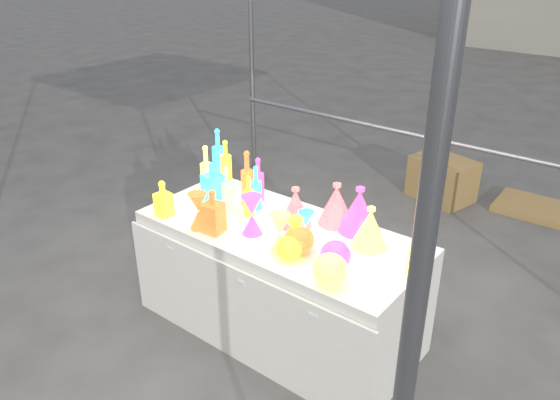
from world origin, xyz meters
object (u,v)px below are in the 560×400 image
Objects in this scene: bottle_0 at (226,161)px; decanter_0 at (163,198)px; cardboard_box_closed at (442,179)px; globe_0 at (289,249)px; hourglass_0 at (198,211)px; lampshade_0 at (295,206)px; display_table at (279,281)px.

bottle_0 reaches higher than decanter_0.
globe_0 reaches higher than cardboard_box_closed.
hourglass_0 is at bearing -175.31° from globe_0.
globe_0 is at bearing -29.74° from bottle_0.
globe_0 is at bearing -70.58° from cardboard_box_closed.
lampshade_0 is at bearing 121.42° from globe_0.
lampshade_0 is (0.44, 0.40, 0.01)m from hourglass_0.
globe_0 is at bearing -42.81° from display_table.
globe_0 is at bearing -65.71° from lampshade_0.
hourglass_0 is at bearing -60.39° from bottle_0.
cardboard_box_closed is at bearing 82.99° from lampshade_0.
globe_0 is at bearing 9.12° from decanter_0.
decanter_0 is 1.64× the size of globe_0.
cardboard_box_closed is at bearing 80.49° from decanter_0.
globe_0 is (0.25, -0.23, 0.44)m from display_table.
display_table is at bearing 35.02° from hourglass_0.
decanter_0 is at bearing -175.69° from globe_0.
display_table is at bearing -75.68° from cardboard_box_closed.
decanter_0 reaches higher than globe_0.
globe_0 reaches higher than display_table.
bottle_0 reaches higher than hourglass_0.
cardboard_box_closed is 2.57m from lampshade_0.
cardboard_box_closed is 2.89m from globe_0.
hourglass_0 is (-0.41, -0.28, 0.49)m from display_table.
display_table is at bearing 28.01° from decanter_0.
lampshade_0 reaches higher than display_table.
bottle_0 is at bearing -94.54° from cardboard_box_closed.
globe_0 is (0.22, -2.82, 0.60)m from cardboard_box_closed.
decanter_0 is (-0.71, -0.30, 0.50)m from display_table.
globe_0 is (0.65, 0.05, -0.06)m from hourglass_0.
decanter_0 is 0.30m from hourglass_0.
bottle_0 is at bearing 155.50° from display_table.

